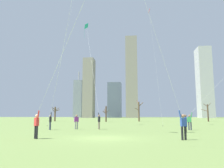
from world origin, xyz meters
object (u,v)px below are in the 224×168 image
(kite_flyer_foreground_right_pink, at_px, (44,107))
(bare_tree_center, at_px, (55,113))
(kite_flyer_midfield_left_green, at_px, (205,104))
(bare_tree_leftmost, at_px, (139,110))
(bystander_strolling_midfield, at_px, (186,122))
(bystander_far_off_by_trees, at_px, (76,121))
(kite_flyer_midfield_right_orange, at_px, (55,94))
(distant_kite_high_overhead_red, at_px, (150,19))
(kite_flyer_midfield_center_teal, at_px, (96,97))
(bare_tree_rightmost, at_px, (106,114))
(kite_flyer_foreground_left_yellow, at_px, (176,103))
(bare_tree_left_of_center, at_px, (208,112))

(kite_flyer_foreground_right_pink, distance_m, bare_tree_center, 46.51)
(kite_flyer_midfield_left_green, distance_m, bare_tree_leftmost, 35.01)
(kite_flyer_midfield_left_green, bearing_deg, bystander_strolling_midfield, -129.93)
(bystander_far_off_by_trees, xyz_separation_m, bare_tree_center, (-14.60, 32.68, 1.17))
(kite_flyer_midfield_right_orange, bearing_deg, distant_kite_high_overhead_red, 50.38)
(kite_flyer_midfield_right_orange, relative_size, bare_tree_center, 4.19)
(kite_flyer_midfield_left_green, relative_size, distant_kite_high_overhead_red, 0.57)
(kite_flyer_midfield_center_teal, xyz_separation_m, kite_flyer_midfield_right_orange, (-3.53, -4.39, -0.07))
(kite_flyer_midfield_right_orange, distance_m, bystander_far_off_by_trees, 4.13)
(bare_tree_center, bearing_deg, kite_flyer_midfield_center_teal, -61.88)
(kite_flyer_midfield_left_green, xyz_separation_m, kite_flyer_midfield_right_orange, (-15.73, -2.25, 0.94))
(kite_flyer_foreground_right_pink, relative_size, bare_tree_center, 3.15)
(distant_kite_high_overhead_red, xyz_separation_m, bare_tree_rightmost, (-9.91, 18.88, -15.48))
(kite_flyer_midfield_left_green, relative_size, bystander_far_off_by_trees, 6.86)
(kite_flyer_foreground_left_yellow, relative_size, kite_flyer_foreground_right_pink, 1.04)
(bystander_far_off_by_trees, distance_m, bare_tree_rightmost, 29.65)
(kite_flyer_midfield_right_orange, height_order, bare_tree_leftmost, kite_flyer_midfield_right_orange)
(bystander_far_off_by_trees, xyz_separation_m, distant_kite_high_overhead_red, (9.30, 10.75, 16.58))
(kite_flyer_foreground_right_pink, bearing_deg, bystander_far_off_by_trees, 94.25)
(bare_tree_rightmost, relative_size, bare_tree_left_of_center, 0.79)
(kite_flyer_midfield_right_orange, height_order, bystander_far_off_by_trees, kite_flyer_midfield_right_orange)
(kite_flyer_midfield_left_green, relative_size, bare_tree_rightmost, 2.95)
(bystander_far_off_by_trees, bearing_deg, bare_tree_leftmost, 77.65)
(kite_flyer_midfield_center_teal, xyz_separation_m, bare_tree_leftmost, (5.62, 32.25, -0.94))
(bare_tree_left_of_center, bearing_deg, kite_flyer_midfield_center_teal, -125.51)
(kite_flyer_foreground_right_pink, distance_m, distant_kite_high_overhead_red, 28.10)
(kite_flyer_foreground_left_yellow, height_order, bare_tree_center, kite_flyer_foreground_left_yellow)
(bare_tree_center, bearing_deg, bare_tree_left_of_center, 1.79)
(bystander_far_off_by_trees, bearing_deg, kite_flyer_midfield_center_teal, 45.36)
(kite_flyer_midfield_right_orange, xyz_separation_m, bare_tree_left_of_center, (26.39, 36.42, -1.31))
(kite_flyer_foreground_left_yellow, xyz_separation_m, kite_flyer_midfield_right_orange, (-10.98, 7.90, 1.38))
(kite_flyer_midfield_center_teal, bearing_deg, bare_tree_rightmost, 95.08)
(distant_kite_high_overhead_red, bearing_deg, kite_flyer_midfield_left_green, -66.64)
(bare_tree_left_of_center, xyz_separation_m, bare_tree_center, (-39.31, -1.23, -0.35))
(distant_kite_high_overhead_red, bearing_deg, bare_tree_leftmost, 94.47)
(kite_flyer_midfield_center_teal, xyz_separation_m, kite_flyer_foreground_left_yellow, (7.44, -12.28, -1.45))
(kite_flyer_foreground_right_pink, distance_m, bystander_far_off_by_trees, 11.30)
(kite_flyer_midfield_center_teal, distance_m, kite_flyer_foreground_right_pink, 13.23)
(bare_tree_left_of_center, bearing_deg, bare_tree_rightmost, -170.41)
(kite_flyer_midfield_left_green, xyz_separation_m, bystander_far_off_by_trees, (-14.05, 0.26, -1.88))
(kite_flyer_foreground_right_pink, bearing_deg, kite_flyer_midfield_center_teal, 85.53)
(distant_kite_high_overhead_red, bearing_deg, kite_flyer_midfield_right_orange, -129.62)
(kite_flyer_foreground_left_yellow, relative_size, bare_tree_rightmost, 3.31)
(kite_flyer_foreground_left_yellow, distance_m, bare_tree_leftmost, 44.57)
(bare_tree_rightmost, distance_m, bare_tree_left_of_center, 25.69)
(kite_flyer_foreground_right_pink, distance_m, bystander_strolling_midfield, 12.97)
(kite_flyer_foreground_left_yellow, bearing_deg, bare_tree_leftmost, 92.35)
(kite_flyer_midfield_center_teal, height_order, bare_tree_rightmost, kite_flyer_midfield_center_teal)
(bare_tree_center, xyz_separation_m, bare_tree_leftmost, (22.07, 1.45, 0.78))
(kite_flyer_foreground_right_pink, bearing_deg, bare_tree_leftmost, 81.67)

